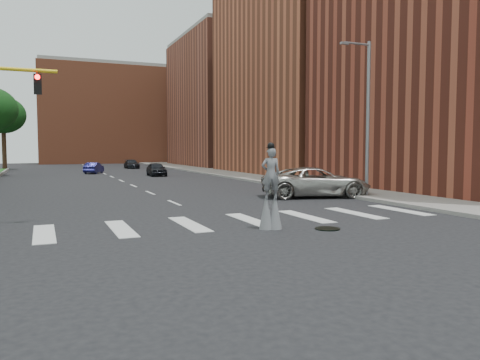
{
  "coord_description": "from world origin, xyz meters",
  "views": [
    {
      "loc": [
        -6.43,
        -16.14,
        2.95
      ],
      "look_at": [
        0.56,
        0.35,
        1.7
      ],
      "focal_mm": 35.0,
      "sensor_mm": 36.0,
      "label": 1
    }
  ],
  "objects": [
    {
      "name": "building_near",
      "position": [
        22.0,
        8.0,
        11.0
      ],
      "size": [
        16.0,
        20.0,
        22.0
      ],
      "primitive_type": "cube",
      "color": "maroon",
      "rests_on": "ground"
    },
    {
      "name": "building_mid",
      "position": [
        22.0,
        30.0,
        12.0
      ],
      "size": [
        16.0,
        22.0,
        24.0
      ],
      "primitive_type": "cube",
      "color": "#A35133",
      "rests_on": "ground"
    },
    {
      "name": "tree_7",
      "position": [
        -10.93,
        52.13,
        7.11
      ],
      "size": [
        5.61,
        5.61,
        9.54
      ],
      "color": "#352115",
      "rests_on": "ground"
    },
    {
      "name": "car_far",
      "position": [
        5.16,
        50.18,
        0.61
      ],
      "size": [
        1.78,
        4.26,
        1.23
      ],
      "primitive_type": "imported",
      "rotation": [
        0.0,
        0.0,
        -0.01
      ],
      "color": "black",
      "rests_on": "ground"
    },
    {
      "name": "stilt_performer",
      "position": [
        1.13,
        -1.15,
        1.28
      ],
      "size": [
        0.83,
        0.61,
        3.13
      ],
      "rotation": [
        0.0,
        0.0,
        2.87
      ],
      "color": "#352115",
      "rests_on": "ground"
    },
    {
      "name": "sidewalk_right",
      "position": [
        12.5,
        25.0,
        0.09
      ],
      "size": [
        5.0,
        90.0,
        0.18
      ],
      "primitive_type": "cube",
      "color": "gray",
      "rests_on": "ground"
    },
    {
      "name": "streetlight",
      "position": [
        10.9,
        6.0,
        4.9
      ],
      "size": [
        2.05,
        0.2,
        9.0
      ],
      "color": "slate",
      "rests_on": "ground"
    },
    {
      "name": "suv_crossing",
      "position": [
        8.57,
        7.62,
        0.89
      ],
      "size": [
        6.93,
        4.49,
        1.78
      ],
      "primitive_type": "imported",
      "rotation": [
        0.0,
        0.0,
        1.31
      ],
      "color": "#ABA8A1",
      "rests_on": "ground"
    },
    {
      "name": "building_far",
      "position": [
        22.0,
        54.0,
        10.0
      ],
      "size": [
        16.0,
        22.0,
        20.0
      ],
      "primitive_type": "cube",
      "color": "brown",
      "rests_on": "ground"
    },
    {
      "name": "building_backdrop",
      "position": [
        6.0,
        78.0,
        9.0
      ],
      "size": [
        26.0,
        14.0,
        18.0
      ],
      "primitive_type": "cube",
      "color": "#A35133",
      "rests_on": "ground"
    },
    {
      "name": "car_near",
      "position": [
        4.48,
        31.81,
        0.7
      ],
      "size": [
        1.79,
        4.15,
        1.4
      ],
      "primitive_type": "imported",
      "rotation": [
        0.0,
        0.0,
        -0.03
      ],
      "color": "black",
      "rests_on": "ground"
    },
    {
      "name": "ground_plane",
      "position": [
        0.0,
        0.0,
        0.0
      ],
      "size": [
        160.0,
        160.0,
        0.0
      ],
      "primitive_type": "plane",
      "color": "black",
      "rests_on": "ground"
    },
    {
      "name": "manhole",
      "position": [
        3.0,
        -2.0,
        0.02
      ],
      "size": [
        0.9,
        0.9,
        0.04
      ],
      "primitive_type": "cylinder",
      "color": "black",
      "rests_on": "ground"
    },
    {
      "name": "car_mid",
      "position": [
        -1.02,
        39.14,
        0.61
      ],
      "size": [
        2.64,
        3.94,
        1.23
      ],
      "primitive_type": "imported",
      "rotation": [
        0.0,
        0.0,
        2.75
      ],
      "color": "navy",
      "rests_on": "ground"
    }
  ]
}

